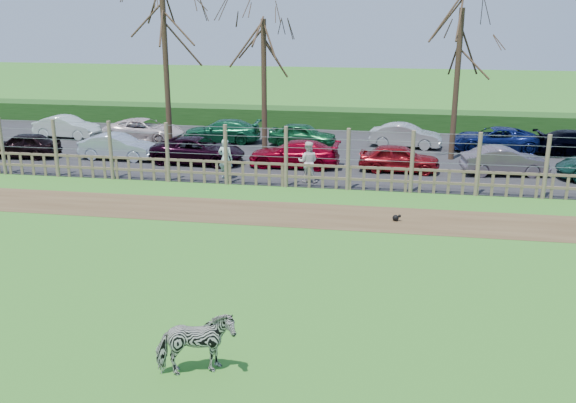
% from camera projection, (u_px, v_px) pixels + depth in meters
% --- Properties ---
extents(ground, '(120.00, 120.00, 0.00)m').
position_uv_depth(ground, '(240.00, 261.00, 18.65)').
color(ground, '#5BA730').
rests_on(ground, ground).
extents(dirt_strip, '(34.00, 2.80, 0.01)m').
position_uv_depth(dirt_strip, '(270.00, 213.00, 22.89)').
color(dirt_strip, brown).
rests_on(dirt_strip, ground).
extents(asphalt, '(44.00, 13.00, 0.04)m').
position_uv_depth(asphalt, '(308.00, 152.00, 32.31)').
color(asphalt, '#232326').
rests_on(asphalt, ground).
extents(hedge, '(46.00, 2.00, 1.10)m').
position_uv_depth(hedge, '(323.00, 118.00, 38.75)').
color(hedge, '#1E4716').
rests_on(hedge, ground).
extents(fence, '(30.16, 0.16, 2.50)m').
position_uv_depth(fence, '(286.00, 168.00, 25.95)').
color(fence, brown).
rests_on(fence, ground).
extents(tree_left, '(4.80, 4.80, 7.88)m').
position_uv_depth(tree_left, '(164.00, 38.00, 29.79)').
color(tree_left, '#3D2B1E').
rests_on(tree_left, ground).
extents(tree_mid, '(4.80, 4.80, 6.83)m').
position_uv_depth(tree_mid, '(264.00, 55.00, 30.25)').
color(tree_mid, '#3D2B1E').
rests_on(tree_mid, ground).
extents(tree_right, '(4.80, 4.80, 7.35)m').
position_uv_depth(tree_right, '(459.00, 48.00, 29.19)').
color(tree_right, '#3D2B1E').
rests_on(tree_right, ground).
extents(zebra, '(1.73, 1.26, 1.33)m').
position_uv_depth(zebra, '(196.00, 345.00, 12.76)').
color(zebra, gray).
rests_on(zebra, ground).
extents(visitor_a, '(0.67, 0.48, 1.72)m').
position_uv_depth(visitor_a, '(225.00, 159.00, 27.04)').
color(visitor_a, silver).
rests_on(visitor_a, asphalt).
extents(visitor_b, '(0.85, 0.66, 1.72)m').
position_uv_depth(visitor_b, '(308.00, 162.00, 26.49)').
color(visitor_b, silver).
rests_on(visitor_b, asphalt).
extents(crow, '(0.30, 0.22, 0.24)m').
position_uv_depth(crow, '(396.00, 218.00, 22.03)').
color(crow, black).
rests_on(crow, ground).
extents(car_0, '(3.63, 1.70, 1.20)m').
position_uv_depth(car_0, '(23.00, 145.00, 30.91)').
color(car_0, black).
rests_on(car_0, asphalt).
extents(car_1, '(3.68, 1.39, 1.20)m').
position_uv_depth(car_1, '(118.00, 147.00, 30.57)').
color(car_1, '#ABB6C9').
rests_on(car_1, asphalt).
extents(car_2, '(4.40, 2.17, 1.20)m').
position_uv_depth(car_2, '(198.00, 150.00, 29.81)').
color(car_2, black).
rests_on(car_2, asphalt).
extents(car_3, '(4.17, 1.77, 1.20)m').
position_uv_depth(car_3, '(294.00, 154.00, 29.11)').
color(car_3, maroon).
rests_on(car_3, asphalt).
extents(car_4, '(3.56, 1.51, 1.20)m').
position_uv_depth(car_4, '(399.00, 158.00, 28.30)').
color(car_4, maroon).
rests_on(car_4, asphalt).
extents(car_5, '(3.78, 1.73, 1.20)m').
position_uv_depth(car_5, '(505.00, 161.00, 27.76)').
color(car_5, '#61555F').
rests_on(car_5, asphalt).
extents(car_7, '(3.75, 1.61, 1.20)m').
position_uv_depth(car_7, '(67.00, 127.00, 35.46)').
color(car_7, silver).
rests_on(car_7, asphalt).
extents(car_8, '(4.44, 2.26, 1.20)m').
position_uv_depth(car_8, '(145.00, 130.00, 34.63)').
color(car_8, silver).
rests_on(car_8, asphalt).
extents(car_9, '(4.22, 1.89, 1.20)m').
position_uv_depth(car_9, '(222.00, 131.00, 34.36)').
color(car_9, '#115331').
rests_on(car_9, asphalt).
extents(car_10, '(3.68, 1.86, 1.20)m').
position_uv_depth(car_10, '(303.00, 135.00, 33.36)').
color(car_10, '#12562A').
rests_on(car_10, asphalt).
extents(car_11, '(3.78, 1.75, 1.20)m').
position_uv_depth(car_11, '(406.00, 136.00, 33.13)').
color(car_11, '#B5B8B3').
rests_on(car_11, asphalt).
extents(car_12, '(4.41, 2.20, 1.20)m').
position_uv_depth(car_12, '(494.00, 139.00, 32.24)').
color(car_12, '#0D1853').
rests_on(car_12, asphalt).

